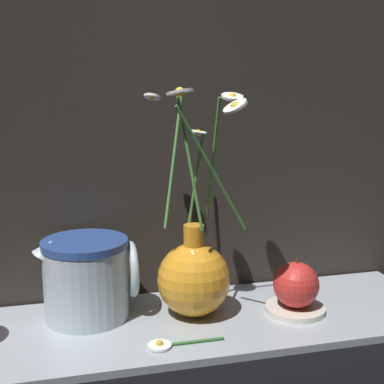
# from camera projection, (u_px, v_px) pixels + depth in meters

# --- Properties ---
(ground_plane) EXTENTS (6.00, 6.00, 0.00)m
(ground_plane) POSITION_uv_depth(u_px,v_px,m) (190.00, 326.00, 0.89)
(ground_plane) COLOR black
(shelf) EXTENTS (0.88, 0.26, 0.01)m
(shelf) POSITION_uv_depth(u_px,v_px,m) (190.00, 323.00, 0.89)
(shelf) COLOR #9EA8B2
(shelf) RESTS_ON ground_plane
(vase_with_flowers) EXTENTS (0.16, 0.20, 0.38)m
(vase_with_flowers) POSITION_uv_depth(u_px,v_px,m) (194.00, 274.00, 0.90)
(vase_with_flowers) COLOR orange
(vase_with_flowers) RESTS_ON shelf
(ceramic_pitcher) EXTENTS (0.17, 0.14, 0.15)m
(ceramic_pitcher) POSITION_uv_depth(u_px,v_px,m) (87.00, 275.00, 0.89)
(ceramic_pitcher) COLOR silver
(ceramic_pitcher) RESTS_ON shelf
(saucer_plate) EXTENTS (0.10, 0.10, 0.01)m
(saucer_plate) POSITION_uv_depth(u_px,v_px,m) (295.00, 309.00, 0.92)
(saucer_plate) COLOR silver
(saucer_plate) RESTS_ON shelf
(orange_fruit) EXTENTS (0.08, 0.08, 0.09)m
(orange_fruit) POSITION_uv_depth(u_px,v_px,m) (296.00, 285.00, 0.91)
(orange_fruit) COLOR red
(orange_fruit) RESTS_ON saucer_plate
(loose_daisy) EXTENTS (0.12, 0.04, 0.01)m
(loose_daisy) POSITION_uv_depth(u_px,v_px,m) (169.00, 344.00, 0.80)
(loose_daisy) COLOR #336B2D
(loose_daisy) RESTS_ON shelf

